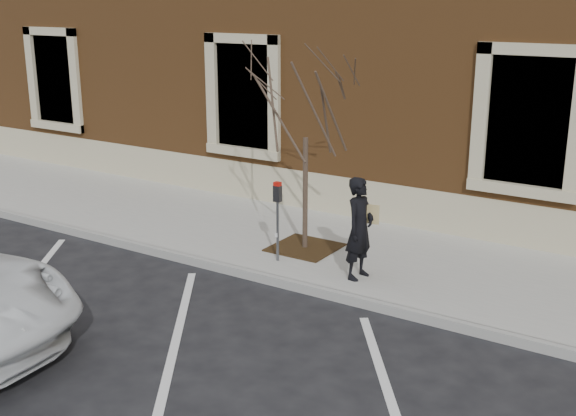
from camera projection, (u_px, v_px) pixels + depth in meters
The scene contains 9 objects.
ground at pixel (268, 282), 11.68m from camera, with size 120.00×120.00×0.00m, color #28282B.
sidewalk_near at pixel (322, 247), 13.07m from camera, with size 40.00×3.50×0.15m, color #B8B6AD.
curb_near at pixel (266, 278), 11.62m from camera, with size 40.00×0.12×0.15m, color #9E9E99.
parking_stripes at pixel (178, 333), 9.90m from camera, with size 28.00×4.40×0.01m, color silver, non-canonical shape.
building_civic at pixel (454, 16), 16.80m from camera, with size 40.00×8.62×8.00m.
man at pixel (360, 228), 11.24m from camera, with size 0.60×0.39×1.63m, color black.
parking_meter at pixel (278, 207), 11.93m from camera, with size 0.12×0.10×1.37m.
tree_grate at pixel (305, 247), 12.80m from camera, with size 1.10×1.10×0.03m, color #3B2813.
sapling at pixel (306, 106), 12.09m from camera, with size 2.17×2.17×3.61m.
Camera 1 is at (6.16, -8.96, 4.44)m, focal length 45.00 mm.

